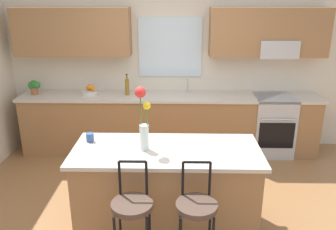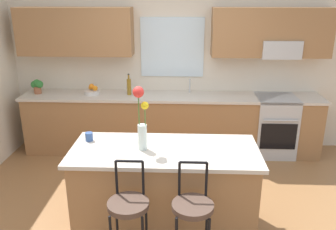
% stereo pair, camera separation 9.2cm
% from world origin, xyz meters
% --- Properties ---
extents(ground_plane, '(14.00, 14.00, 0.00)m').
position_xyz_m(ground_plane, '(0.00, 0.00, 0.00)').
color(ground_plane, olive).
extents(back_wall_assembly, '(5.60, 0.50, 2.70)m').
position_xyz_m(back_wall_assembly, '(0.03, 1.99, 1.51)').
color(back_wall_assembly, beige).
rests_on(back_wall_assembly, ground).
extents(counter_run, '(4.56, 0.64, 0.92)m').
position_xyz_m(counter_run, '(0.00, 1.70, 0.47)').
color(counter_run, '#996B42').
rests_on(counter_run, ground).
extents(sink_faucet, '(0.02, 0.13, 0.23)m').
position_xyz_m(sink_faucet, '(0.28, 1.84, 1.06)').
color(sink_faucet, '#B7BABC').
rests_on(sink_faucet, counter_run).
extents(oven_range, '(0.60, 0.64, 0.92)m').
position_xyz_m(oven_range, '(1.58, 1.68, 0.46)').
color(oven_range, '#B7BABC').
rests_on(oven_range, ground).
extents(kitchen_island, '(1.88, 0.83, 0.92)m').
position_xyz_m(kitchen_island, '(-0.00, -0.25, 0.46)').
color(kitchen_island, '#996B42').
rests_on(kitchen_island, ground).
extents(bar_stool_near, '(0.36, 0.36, 1.04)m').
position_xyz_m(bar_stool_near, '(-0.28, -0.88, 0.64)').
color(bar_stool_near, black).
rests_on(bar_stool_near, ground).
extents(bar_stool_middle, '(0.36, 0.36, 1.04)m').
position_xyz_m(bar_stool_middle, '(0.27, -0.88, 0.64)').
color(bar_stool_middle, black).
rests_on(bar_stool_middle, ground).
extents(flower_vase, '(0.15, 0.11, 0.64)m').
position_xyz_m(flower_vase, '(-0.22, -0.27, 1.24)').
color(flower_vase, silver).
rests_on(flower_vase, kitchen_island).
extents(mug_ceramic, '(0.08, 0.08, 0.09)m').
position_xyz_m(mug_ceramic, '(-0.80, -0.08, 0.97)').
color(mug_ceramic, '#33518C').
rests_on(mug_ceramic, kitchen_island).
extents(fruit_bowl_oranges, '(0.24, 0.24, 0.16)m').
position_xyz_m(fruit_bowl_oranges, '(-1.22, 1.70, 0.97)').
color(fruit_bowl_oranges, silver).
rests_on(fruit_bowl_oranges, counter_run).
extents(bottle_olive_oil, '(0.06, 0.06, 0.33)m').
position_xyz_m(bottle_olive_oil, '(-0.65, 1.70, 1.05)').
color(bottle_olive_oil, olive).
rests_on(bottle_olive_oil, counter_run).
extents(potted_plant_small, '(0.20, 0.14, 0.22)m').
position_xyz_m(potted_plant_small, '(-2.07, 1.70, 1.05)').
color(potted_plant_small, '#9E5B3D').
rests_on(potted_plant_small, counter_run).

